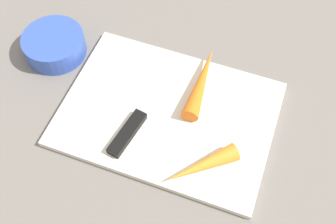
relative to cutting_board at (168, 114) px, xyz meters
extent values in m
plane|color=slate|center=(0.00, 0.00, -0.01)|extent=(1.40, 1.40, 0.00)
cube|color=silver|center=(0.00, 0.00, 0.00)|extent=(0.36, 0.26, 0.01)
cube|color=#B7B7BC|center=(0.03, -0.03, 0.01)|extent=(0.04, 0.11, 0.00)
cube|color=black|center=(0.05, 0.07, 0.01)|extent=(0.04, 0.09, 0.01)
cone|color=orange|center=(-0.04, -0.07, 0.02)|extent=(0.04, 0.15, 0.03)
cone|color=orange|center=(-0.09, 0.08, 0.02)|extent=(0.11, 0.11, 0.03)
cylinder|color=#3351B2|center=(0.25, -0.06, 0.01)|extent=(0.12, 0.12, 0.04)
camera|label=1|loc=(-0.13, 0.35, 0.61)|focal=44.16mm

